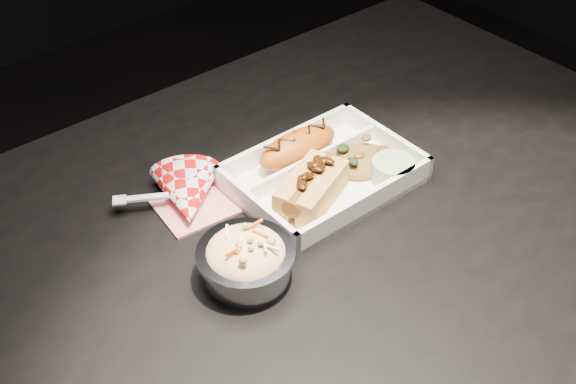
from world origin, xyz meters
The scene contains 8 objects.
dining_table centered at (0.00, 0.00, 0.66)m, with size 1.20×0.80×0.75m.
food_tray centered at (0.06, 0.04, 0.76)m, with size 0.25×0.18×0.04m.
fried_pastry centered at (0.06, 0.10, 0.78)m, with size 0.13×0.05×0.05m, color #B75712.
hotdog centered at (0.01, 0.02, 0.78)m, with size 0.13×0.10×0.06m.
fried_rice_mound centered at (0.12, 0.03, 0.77)m, with size 0.09×0.08×0.03m, color olive.
cupcake_liner centered at (0.13, -0.02, 0.77)m, with size 0.06×0.06×0.03m, color #A3BE8F.
foil_coleslaw_cup centered at (-0.13, -0.03, 0.78)m, with size 0.12×0.12×0.07m.
napkin_fork centered at (-0.11, 0.12, 0.77)m, with size 0.16×0.15×0.10m.
Camera 1 is at (-0.48, -0.53, 1.40)m, focal length 45.00 mm.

